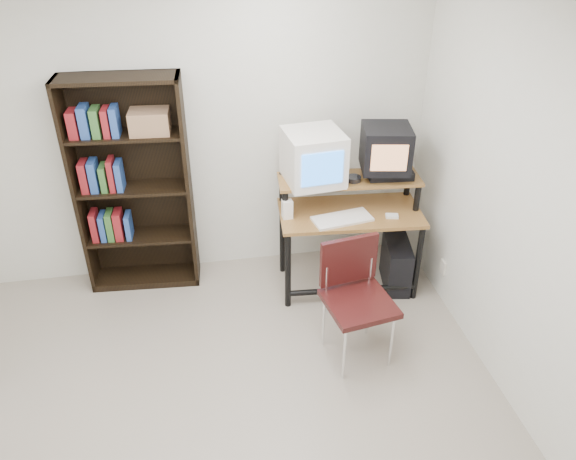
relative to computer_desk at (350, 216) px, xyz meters
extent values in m
cube|color=#A19585|center=(-1.25, -1.48, -0.69)|extent=(4.00, 4.00, 0.01)
cube|color=white|center=(-1.25, -1.48, 1.92)|extent=(4.00, 4.00, 0.01)
cube|color=silver|center=(-1.25, 0.52, 0.62)|extent=(4.00, 0.01, 2.60)
cube|color=silver|center=(0.75, -1.48, 0.62)|extent=(0.01, 4.00, 2.60)
cube|color=olive|center=(0.00, -0.02, 0.04)|extent=(1.20, 0.67, 0.03)
cube|color=olive|center=(0.01, 0.10, 0.29)|extent=(1.18, 0.44, 0.02)
cylinder|color=black|center=(-0.56, -0.23, -0.32)|extent=(0.05, 0.05, 0.72)
cylinder|color=black|center=(0.52, -0.31, -0.32)|extent=(0.05, 0.05, 0.72)
cylinder|color=black|center=(-0.52, 0.27, -0.19)|extent=(0.05, 0.05, 0.98)
cylinder|color=black|center=(0.56, 0.19, -0.19)|extent=(0.05, 0.05, 0.98)
cylinder|color=black|center=(-0.02, -0.27, -0.56)|extent=(1.08, 0.13, 0.05)
cube|color=white|center=(-0.29, 0.12, 0.50)|extent=(0.48, 0.48, 0.42)
cube|color=#2D7BEE|center=(-0.27, -0.10, 0.50)|extent=(0.33, 0.05, 0.26)
cube|color=black|center=(0.34, 0.09, 0.33)|extent=(0.38, 0.29, 0.08)
cube|color=black|center=(0.29, 0.09, 0.54)|extent=(0.43, 0.42, 0.35)
cube|color=tan|center=(0.26, -0.10, 0.54)|extent=(0.28, 0.06, 0.21)
cylinder|color=#26262B|center=(0.03, 0.04, 0.31)|extent=(0.12, 0.12, 0.05)
cube|color=white|center=(-0.10, -0.14, 0.05)|extent=(0.50, 0.29, 0.03)
cube|color=black|center=(0.32, -0.17, 0.04)|extent=(0.26, 0.24, 0.01)
cube|color=white|center=(0.30, -0.17, 0.06)|extent=(0.11, 0.08, 0.03)
cube|color=white|center=(-0.53, -0.02, 0.12)|extent=(0.09, 0.08, 0.17)
cube|color=black|center=(0.42, -0.10, -0.47)|extent=(0.27, 0.48, 0.42)
cube|color=black|center=(-0.16, -0.89, -0.19)|extent=(0.53, 0.53, 0.04)
cube|color=black|center=(-0.20, -0.69, 0.05)|extent=(0.44, 0.11, 0.37)
cylinder|color=silver|center=(-0.31, -1.10, -0.45)|extent=(0.02, 0.02, 0.47)
cylinder|color=silver|center=(0.05, -1.04, -0.45)|extent=(0.02, 0.02, 0.47)
cylinder|color=silver|center=(-0.38, -0.74, -0.45)|extent=(0.02, 0.02, 0.47)
cylinder|color=silver|center=(-0.01, -0.68, -0.45)|extent=(0.02, 0.02, 0.47)
cube|color=black|center=(-2.17, 0.38, 0.23)|extent=(0.05, 0.31, 1.83)
cube|color=black|center=(-1.29, 0.32, 0.23)|extent=(0.05, 0.31, 1.83)
cube|color=black|center=(-1.72, 0.49, 0.23)|extent=(0.92, 0.08, 1.83)
cube|color=black|center=(-1.73, 0.35, 1.13)|extent=(0.94, 0.37, 0.03)
cube|color=black|center=(-1.73, 0.35, -0.65)|extent=(0.94, 0.37, 0.06)
cube|color=black|center=(-1.73, 0.35, -0.23)|extent=(0.87, 0.34, 0.03)
cube|color=black|center=(-1.73, 0.35, 0.23)|extent=(0.87, 0.34, 0.02)
cube|color=black|center=(-1.73, 0.35, 0.69)|extent=(0.87, 0.34, 0.02)
cube|color=#856043|center=(-1.53, 0.34, 0.79)|extent=(0.31, 0.24, 0.18)
cube|color=beige|center=(0.74, -0.33, -0.38)|extent=(0.02, 0.08, 0.12)
camera|label=1|loc=(-1.20, -3.85, 2.34)|focal=35.00mm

